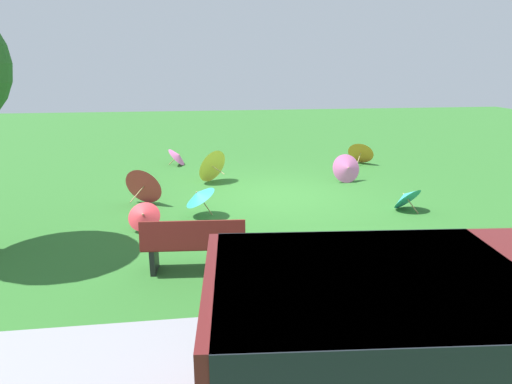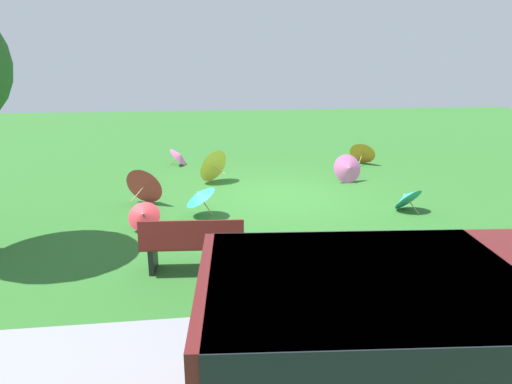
# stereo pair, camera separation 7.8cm
# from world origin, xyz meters

# --- Properties ---
(ground) EXTENTS (40.00, 40.00, 0.00)m
(ground) POSITION_xyz_m (0.00, 0.00, 0.00)
(ground) COLOR #2D6B28
(van_dark) EXTENTS (4.73, 2.42, 1.53)m
(van_dark) POSITION_xyz_m (-0.23, 7.15, 0.91)
(van_dark) COLOR #591919
(van_dark) RESTS_ON ground
(park_bench) EXTENTS (1.63, 0.59, 0.90)m
(park_bench) POSITION_xyz_m (2.04, 3.82, 0.47)
(park_bench) COLOR maroon
(park_bench) RESTS_ON ground
(parasol_pink_0) EXTENTS (0.85, 0.85, 0.80)m
(parasol_pink_0) POSITION_xyz_m (-2.10, -1.06, 0.40)
(parasol_pink_0) COLOR tan
(parasol_pink_0) RESTS_ON ground
(parasol_orange_0) EXTENTS (1.01, 0.93, 0.77)m
(parasol_orange_0) POSITION_xyz_m (-3.32, -3.23, 0.39)
(parasol_orange_0) COLOR tan
(parasol_orange_0) RESTS_ON ground
(parasol_yellow_0) EXTENTS (1.03, 1.00, 0.96)m
(parasol_yellow_0) POSITION_xyz_m (1.63, -1.62, 0.48)
(parasol_yellow_0) COLOR tan
(parasol_yellow_0) RESTS_ON ground
(parasol_pink_1) EXTENTS (0.67, 0.77, 0.59)m
(parasol_pink_1) POSITION_xyz_m (2.60, -3.79, 0.30)
(parasol_pink_1) COLOR tan
(parasol_pink_1) RESTS_ON ground
(parasol_teal_0) EXTENTS (0.79, 0.80, 0.72)m
(parasol_teal_0) POSITION_xyz_m (1.95, 1.22, 0.48)
(parasol_teal_0) COLOR tan
(parasol_teal_0) RESTS_ON ground
(parasol_red_1) EXTENTS (1.02, 1.01, 0.91)m
(parasol_red_1) POSITION_xyz_m (3.18, 0.14, 0.46)
(parasol_red_1) COLOR tan
(parasol_red_1) RESTS_ON ground
(parasol_teal_1) EXTENTS (0.87, 0.82, 0.62)m
(parasol_teal_1) POSITION_xyz_m (-2.63, 1.38, 0.31)
(parasol_teal_1) COLOR tan
(parasol_teal_1) RESTS_ON ground
(parasol_red_2) EXTENTS (0.67, 0.65, 0.60)m
(parasol_red_2) POSITION_xyz_m (3.03, 1.94, 0.32)
(parasol_red_2) COLOR tan
(parasol_red_2) RESTS_ON ground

